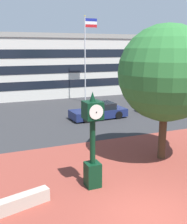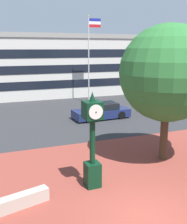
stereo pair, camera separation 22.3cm
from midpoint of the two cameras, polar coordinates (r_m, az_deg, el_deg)
ground_plane at (r=10.22m, az=11.50°, el=-20.37°), size 200.00×200.00×0.00m
plaza_brick_paving at (r=11.60m, az=6.38°, el=-15.79°), size 44.00×11.75×0.01m
planter_wall at (r=10.48m, az=-17.31°, el=-18.21°), size 3.19×1.21×0.50m
street_clock at (r=11.02m, az=0.36°, el=-6.36°), size 0.71×0.82×3.98m
plaza_tree at (r=14.14m, az=16.13°, el=7.41°), size 5.09×4.73×6.79m
car_street_near at (r=22.26m, az=2.01°, el=0.10°), size 4.68×2.11×1.28m
car_street_mid at (r=25.48m, az=14.73°, el=1.34°), size 4.11×2.01×1.28m
flagpole_primary at (r=28.68m, az=-0.56°, el=12.09°), size 1.38×0.14×8.82m
civic_building at (r=35.92m, az=-11.93°, el=9.73°), size 28.21×11.62×7.21m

